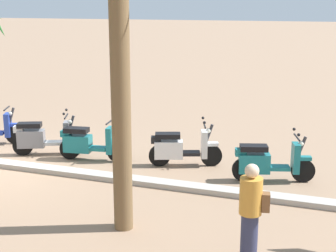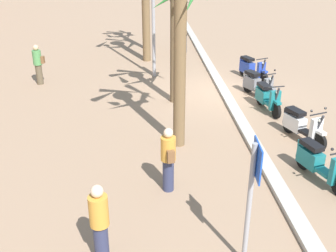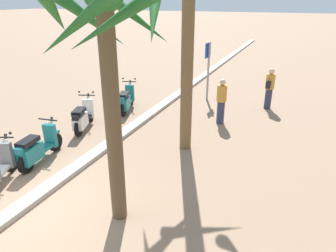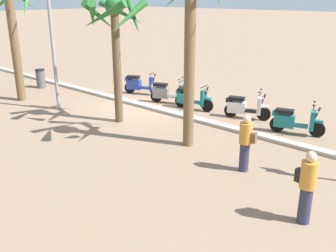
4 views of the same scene
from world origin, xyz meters
name	(u,v)px [view 3 (image 3 of 4)]	position (x,y,z in m)	size (l,w,h in m)	color
ground_plane	(17,212)	(0.00, 0.00, 0.00)	(200.00, 200.00, 0.00)	#93755B
curb_strip	(17,210)	(0.00, 0.01, 0.06)	(60.00, 0.36, 0.12)	#ADA89E
scooter_teal_mid_rear	(126,100)	(-6.20, -1.05, 0.45)	(1.77, 0.78, 1.17)	black
scooter_white_second_in_line	(83,117)	(-4.05, -1.43, 0.45)	(1.71, 0.82, 1.17)	black
scooter_teal_gap_after_mid	(37,148)	(-1.74, -1.10, 0.45)	(1.77, 0.61, 1.04)	black
crossing_sign	(208,65)	(-8.87, 1.36, 1.50)	(0.60, 0.13, 2.40)	#939399
palm_tree_near_sign	(107,40)	(-0.73, 2.01, 3.46)	(2.30, 2.41, 4.49)	brown
pedestrian_by_palm_tree	(269,88)	(-8.68, 3.92, 0.85)	(0.46, 0.34, 1.61)	#2D3351
pedestrian_strolling_near_curb	(221,100)	(-6.47, 2.58, 0.83)	(0.46, 0.34, 1.57)	#2D3351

